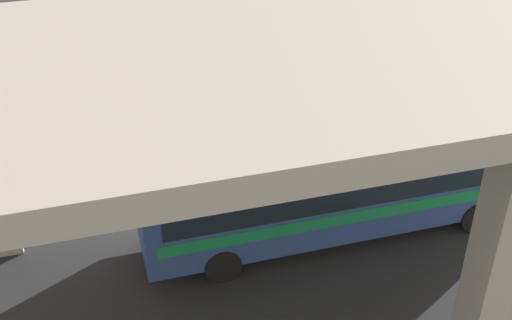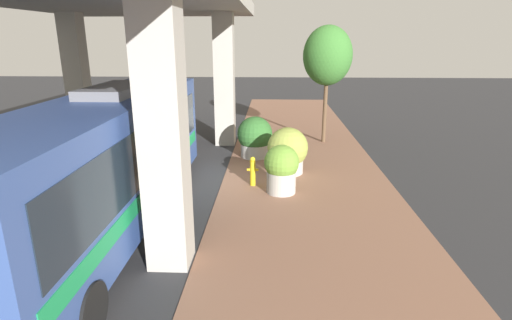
{
  "view_description": "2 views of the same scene",
  "coord_description": "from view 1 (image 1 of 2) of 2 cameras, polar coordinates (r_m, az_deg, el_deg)",
  "views": [
    {
      "loc": [
        16.23,
        -2.6,
        11.77
      ],
      "look_at": [
        0.47,
        2.05,
        1.6
      ],
      "focal_mm": 45.0,
      "sensor_mm": 36.0,
      "label": 1
    },
    {
      "loc": [
        -1.78,
        13.41,
        4.94
      ],
      "look_at": [
        -1.25,
        0.9,
        1.1
      ],
      "focal_mm": 28.0,
      "sensor_mm": 36.0,
      "label": 2
    }
  ],
  "objects": [
    {
      "name": "planter_middle",
      "position": [
        21.6,
        -10.11,
        0.89
      ],
      "size": [
        1.53,
        1.53,
        1.76
      ],
      "color": "#ADA89E",
      "rests_on": "ground"
    },
    {
      "name": "fire_hydrant",
      "position": [
        20.87,
        -5.67,
        -0.99
      ],
      "size": [
        0.4,
        0.19,
        1.05
      ],
      "color": "gold",
      "rests_on": "ground"
    },
    {
      "name": "overpass",
      "position": [
        13.84,
        -4.03,
        6.31
      ],
      "size": [
        9.4,
        18.77,
        6.66
      ],
      "color": "#ADA89E",
      "rests_on": "ground"
    },
    {
      "name": "ground_plane",
      "position": [
        20.22,
        -5.97,
        -4.04
      ],
      "size": [
        80.0,
        80.0,
        0.0
      ],
      "primitive_type": "plane",
      "color": "#2D2D30",
      "rests_on": "ground"
    },
    {
      "name": "planter_front",
      "position": [
        20.41,
        -15.36,
        -1.79
      ],
      "size": [
        1.5,
        1.5,
        1.77
      ],
      "color": "#ADA89E",
      "rests_on": "ground"
    },
    {
      "name": "planter_back",
      "position": [
        21.62,
        -4.64,
        1.3
      ],
      "size": [
        1.15,
        1.15,
        1.64
      ],
      "color": "#ADA89E",
      "rests_on": "ground"
    },
    {
      "name": "bus",
      "position": [
        18.08,
        7.32,
        -1.17
      ],
      "size": [
        2.55,
        11.26,
        3.72
      ],
      "color": "#334C8C",
      "rests_on": "ground"
    },
    {
      "name": "sidewalk_strip",
      "position": [
        22.69,
        -7.46,
        0.25
      ],
      "size": [
        6.0,
        40.0,
        0.02
      ],
      "color": "#845B47",
      "rests_on": "ground"
    }
  ]
}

